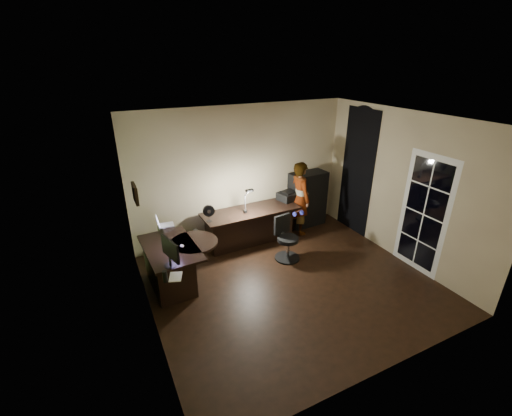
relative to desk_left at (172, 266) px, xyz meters
name	(u,v)px	position (x,y,z in m)	size (l,w,h in m)	color
floor	(291,283)	(1.78, -0.83, -0.37)	(4.50, 4.00, 0.01)	black
ceiling	(300,120)	(1.78, -0.83, 2.34)	(4.50, 4.00, 0.01)	silver
wall_back	(242,174)	(1.78, 1.18, 0.98)	(4.50, 0.01, 2.70)	tan
wall_front	(397,281)	(1.78, -2.83, 0.98)	(4.50, 0.01, 2.70)	tan
wall_left	(143,243)	(-0.47, -0.83, 0.98)	(0.01, 4.00, 2.70)	tan
wall_right	(402,188)	(4.04, -0.83, 0.98)	(0.01, 4.00, 2.70)	tan
green_wall_overlay	(144,242)	(-0.46, -0.83, 0.98)	(0.00, 4.00, 2.70)	#4B6227
arched_doorway	(357,172)	(4.02, 0.32, 0.93)	(0.01, 0.90, 2.60)	black
french_door	(424,214)	(4.02, -1.38, 0.68)	(0.02, 0.92, 2.10)	white
framed_picture	(135,194)	(-0.44, -0.38, 1.48)	(0.04, 0.30, 0.25)	black
desk_left	(172,266)	(0.00, 0.00, 0.00)	(0.78, 1.27, 0.73)	black
desk_right	(251,227)	(1.76, 0.72, 0.00)	(1.95, 0.68, 0.73)	black
cabinet	(307,199)	(3.26, 0.95, 0.24)	(0.81, 0.41, 1.22)	black
laptop_stand	(166,228)	(0.08, 0.62, 0.40)	(0.23, 0.19, 0.09)	silver
laptop	(165,220)	(0.08, 0.62, 0.55)	(0.28, 0.27, 0.19)	silver
monitor	(170,257)	(-0.12, -0.53, 0.51)	(0.09, 0.47, 0.31)	black
mouse	(182,246)	(0.17, -0.06, 0.37)	(0.06, 0.09, 0.03)	silver
phone	(196,231)	(0.53, 0.35, 0.36)	(0.07, 0.14, 0.01)	black
pen	(195,237)	(0.45, 0.16, 0.36)	(0.01, 0.13, 0.01)	black
speaker	(165,277)	(-0.27, -0.88, 0.44)	(0.06, 0.06, 0.17)	black
notepad	(176,277)	(-0.12, -0.84, 0.36)	(0.17, 0.23, 0.01)	silver
desk_fan	(209,214)	(0.86, 0.61, 0.52)	(0.21, 0.12, 0.33)	black
headphones	(298,213)	(2.49, 0.13, 0.40)	(0.21, 0.09, 0.10)	navy
printer	(289,196)	(2.72, 0.87, 0.45)	(0.43, 0.34, 0.19)	black
desk_lamp	(245,199)	(1.61, 0.65, 0.65)	(0.14, 0.27, 0.59)	black
office_chair	(288,239)	(2.12, -0.13, 0.05)	(0.47, 0.47, 0.84)	black
person	(300,198)	(2.90, 0.70, 0.42)	(0.56, 0.37, 1.57)	#D8A88C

